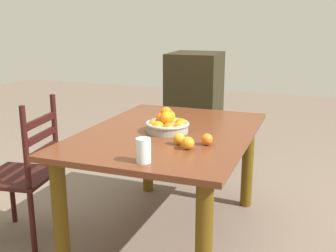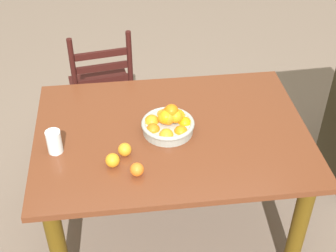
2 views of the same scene
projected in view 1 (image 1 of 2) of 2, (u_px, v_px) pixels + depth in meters
ground_plane at (168, 233)px, 2.91m from camera, size 12.00×12.00×0.00m
dining_table at (168, 149)px, 2.75m from camera, size 1.50×1.08×0.75m
chair_near_window at (25, 175)px, 2.73m from camera, size 0.49×0.49×0.98m
cabinet at (195, 110)px, 4.14m from camera, size 0.60×0.51×1.15m
fruit_bowl at (168, 124)px, 2.69m from camera, size 0.29×0.29×0.16m
orange_loose_0 at (179, 139)px, 2.41m from camera, size 0.07×0.07×0.07m
orange_loose_1 at (207, 139)px, 2.41m from camera, size 0.07×0.07×0.07m
orange_loose_2 at (188, 143)px, 2.33m from camera, size 0.07×0.07×0.07m
drinking_glass at (143, 150)px, 2.10m from camera, size 0.08×0.08×0.13m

